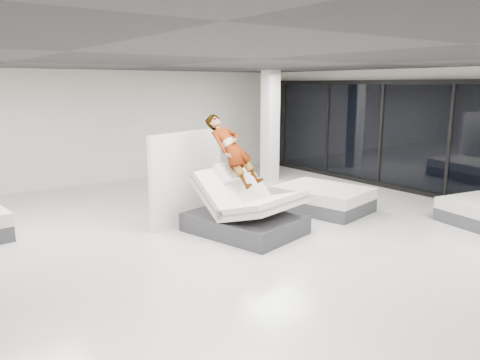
# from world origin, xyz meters

# --- Properties ---
(room) EXTENTS (14.00, 14.04, 3.20)m
(room) POSITION_xyz_m (0.00, 0.00, 1.60)
(room) COLOR beige
(room) RESTS_ON ground
(hero_bed) EXTENTS (1.98, 2.35, 1.33)m
(hero_bed) POSITION_xyz_m (0.37, 0.80, 0.41)
(hero_bed) COLOR #36363B
(hero_bed) RESTS_ON floor
(person) EXTENTS (0.94, 1.62, 1.26)m
(person) POSITION_xyz_m (0.29, 1.12, 1.28)
(person) COLOR slate
(person) RESTS_ON hero_bed
(remote) EXTENTS (0.08, 0.15, 0.08)m
(remote) POSITION_xyz_m (0.59, 0.83, 1.09)
(remote) COLOR black
(remote) RESTS_ON person
(divider_panel) EXTENTS (1.99, 0.72, 1.87)m
(divider_panel) POSITION_xyz_m (-0.14, 2.13, 0.94)
(divider_panel) COLOR silver
(divider_panel) RESTS_ON floor
(flat_bed_right_far) EXTENTS (1.85, 2.22, 0.54)m
(flat_bed_right_far) POSITION_xyz_m (2.75, 1.09, 0.27)
(flat_bed_right_far) COLOR #36363B
(flat_bed_right_far) RESTS_ON floor
(column) EXTENTS (0.40, 0.40, 3.20)m
(column) POSITION_xyz_m (4.00, 4.50, 1.60)
(column) COLOR silver
(column) RESTS_ON floor
(storefront_glazing) EXTENTS (0.12, 13.40, 2.92)m
(storefront_glazing) POSITION_xyz_m (5.90, 0.00, 1.45)
(storefront_glazing) COLOR #1B202D
(storefront_glazing) RESTS_ON floor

